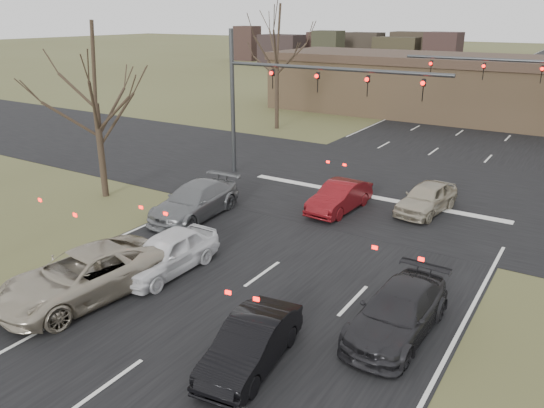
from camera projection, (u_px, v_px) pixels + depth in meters
The scene contains 14 objects.
ground at pixel (210, 312), 16.45m from camera, with size 360.00×360.00×0.00m, color #4E4D29.
road_main at pixel (519, 90), 64.22m from camera, with size 14.00×300.00×0.02m, color black.
road_cross at pixel (385, 186), 28.39m from camera, with size 200.00×14.00×0.02m, color black.
building at pixel (508, 90), 44.80m from camera, with size 42.40×10.40×5.30m.
mast_arm_near at pixel (283, 88), 27.71m from camera, with size 12.12×0.24×8.00m.
tree_left_near at pixel (91, 63), 24.77m from camera, with size 5.10×5.10×8.50m.
tree_left_far at pixel (277, 33), 40.39m from camera, with size 5.70×5.70×9.50m.
car_silver_suv at pixel (84, 275), 17.08m from camera, with size 2.62×5.68×1.58m, color #A69C87.
car_white_sedan at pixel (167, 253), 18.83m from camera, with size 1.73×4.31×1.47m, color white.
car_black_hatch at pixel (251, 344), 13.79m from camera, with size 1.37×3.94×1.30m, color black.
car_charcoal_sedan at pixel (398, 312), 15.18m from camera, with size 1.90×4.69×1.36m, color black.
car_grey_ahead at pixel (195, 201), 23.98m from camera, with size 2.10×5.17×1.50m, color slate.
car_red_ahead at pixel (339, 197), 24.72m from camera, with size 1.45×4.15×1.37m, color #5F0D11.
car_silver_ahead at pixel (427, 198), 24.53m from camera, with size 1.66×4.13×1.41m, color #AEA48D.
Camera 1 is at (9.29, -11.10, 8.74)m, focal length 35.00 mm.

